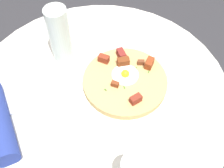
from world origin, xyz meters
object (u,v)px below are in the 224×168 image
object	(u,v)px
bread_plate	(18,90)
water_bottle	(60,35)
pizza_plate	(125,84)
salt_shaker	(62,25)
dining_table	(101,115)
breakfast_pizza	(125,80)
knife	(47,163)

from	to	relation	value
bread_plate	water_bottle	xyz separation A→B (m)	(-0.08, 0.19, 0.10)
pizza_plate	salt_shaker	distance (m)	0.35
bread_plate	dining_table	bearing A→B (deg)	63.68
dining_table	salt_shaker	world-z (taller)	salt_shaker
pizza_plate	breakfast_pizza	distance (m)	0.02
dining_table	water_bottle	world-z (taller)	water_bottle
pizza_plate	knife	world-z (taller)	pizza_plate
water_bottle	salt_shaker	world-z (taller)	water_bottle
dining_table	salt_shaker	xyz separation A→B (m)	(-0.31, -0.00, 0.19)
pizza_plate	knife	size ratio (longest dim) A/B	1.87
salt_shaker	water_bottle	bearing A→B (deg)	-20.23
dining_table	knife	world-z (taller)	knife
pizza_plate	knife	bearing A→B (deg)	-66.73
water_bottle	salt_shaker	distance (m)	0.15
bread_plate	water_bottle	bearing A→B (deg)	111.99
bread_plate	water_bottle	distance (m)	0.22
bread_plate	salt_shaker	size ratio (longest dim) A/B	3.67
pizza_plate	water_bottle	xyz separation A→B (m)	(-0.21, -0.13, 0.10)
dining_table	salt_shaker	bearing A→B (deg)	-179.53
bread_plate	breakfast_pizza	bearing A→B (deg)	66.98
knife	water_bottle	xyz separation A→B (m)	(-0.35, 0.19, 0.10)
dining_table	breakfast_pizza	distance (m)	0.21
water_bottle	salt_shaker	size ratio (longest dim) A/B	4.09
dining_table	breakfast_pizza	bearing A→B (deg)	76.95
dining_table	water_bottle	bearing A→B (deg)	-165.97
pizza_plate	knife	distance (m)	0.34
breakfast_pizza	bread_plate	distance (m)	0.35
pizza_plate	bread_plate	xyz separation A→B (m)	(-0.14, -0.32, -0.00)
knife	bread_plate	bearing A→B (deg)	72.56
pizza_plate	bread_plate	world-z (taller)	pizza_plate
dining_table	pizza_plate	world-z (taller)	pizza_plate
water_bottle	salt_shaker	bearing A→B (deg)	159.77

